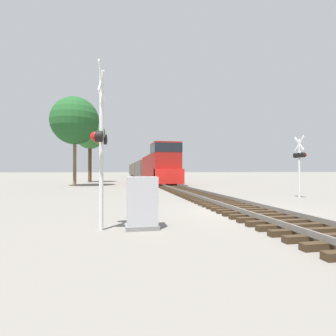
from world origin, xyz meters
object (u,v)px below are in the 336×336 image
crossing_signal_far (300,159)px  relay_cabinet (142,203)px  freight_train (142,169)px  crossing_signal_near (101,140)px  tree_far_right (75,121)px  tree_mid_background (90,134)px

crossing_signal_far → relay_cabinet: bearing=126.1°
freight_train → crossing_signal_near: (-5.56, -50.11, 0.64)m
relay_cabinet → tree_far_right: bearing=103.6°
crossing_signal_far → tree_mid_background: bearing=34.6°
crossing_signal_far → relay_cabinet: (-10.14, -6.52, -1.65)m
crossing_signal_near → crossing_signal_far: (11.32, 6.48, -0.17)m
crossing_signal_near → relay_cabinet: crossing_signal_near is taller
freight_train → crossing_signal_near: 50.42m
crossing_signal_near → tree_far_right: 22.42m
freight_train → relay_cabinet: (-4.39, -50.15, -1.17)m
freight_train → tree_mid_background: 21.87m
tree_far_right → crossing_signal_far: bearing=-44.5°
crossing_signal_near → relay_cabinet: bearing=94.8°
crossing_signal_far → tree_mid_background: (-14.79, 24.31, 4.40)m
freight_train → relay_cabinet: bearing=-95.0°
relay_cabinet → tree_mid_background: tree_mid_background is taller
tree_mid_background → relay_cabinet: bearing=-81.4°
freight_train → crossing_signal_far: bearing=-82.5°
crossing_signal_near → crossing_signal_far: bearing=126.3°
tree_far_right → tree_mid_background: (0.61, 9.19, -0.17)m
crossing_signal_near → crossing_signal_far: size_ratio=1.24×
tree_far_right → crossing_signal_near: bearing=-79.3°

